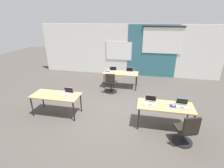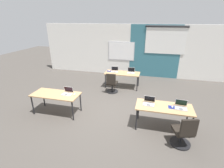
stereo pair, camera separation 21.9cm
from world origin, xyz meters
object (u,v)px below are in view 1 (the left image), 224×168
at_px(mouse_far_left, 108,71).
at_px(laptop_near_right_inner, 150,102).
at_px(desk_near_left, 56,96).
at_px(chair_far_left, 111,84).
at_px(laptop_near_left_inner, 68,93).
at_px(laptop_far_right, 130,72).
at_px(desk_far_center, 121,74).
at_px(mouse_near_right_end, 174,106).
at_px(laptop_far_left, 113,71).
at_px(mouse_near_left_inner, 75,95).
at_px(chair_near_right_end, 186,132).
at_px(desk_near_right, 165,107).
at_px(laptop_near_right_end, 182,105).

height_order(mouse_far_left, laptop_near_right_inner, laptop_near_right_inner).
distance_m(desk_near_left, chair_far_left, 2.54).
distance_m(laptop_near_left_inner, laptop_far_right, 3.30).
relative_size(desk_far_center, mouse_near_right_end, 15.68).
bearing_deg(laptop_far_left, desk_near_left, -123.37).
height_order(desk_near_left, mouse_near_left_inner, mouse_near_left_inner).
height_order(chair_far_left, chair_near_right_end, same).
relative_size(desk_far_center, chair_near_right_end, 1.74).
distance_m(desk_near_right, desk_far_center, 3.30).
relative_size(desk_near_right, laptop_near_right_end, 4.52).
bearing_deg(laptop_near_right_end, chair_far_left, 145.66).
xyz_separation_m(desk_far_center, chair_near_right_end, (2.23, -3.48, -0.28)).
height_order(desk_far_center, mouse_near_left_inner, mouse_near_left_inner).
xyz_separation_m(mouse_near_left_inner, laptop_near_right_end, (3.31, -0.06, 0.03)).
bearing_deg(mouse_far_left, chair_near_right_end, -51.12).
relative_size(laptop_far_left, chair_near_right_end, 0.40).
relative_size(laptop_near_right_inner, mouse_near_right_end, 3.46).
height_order(desk_near_left, desk_near_right, same).
bearing_deg(desk_far_center, laptop_far_left, 166.84).
distance_m(mouse_near_left_inner, chair_near_right_end, 3.44).
relative_size(desk_near_left, chair_near_right_end, 1.74).
xyz_separation_m(laptop_far_left, laptop_far_right, (0.78, -0.00, 0.00)).
xyz_separation_m(laptop_near_left_inner, mouse_far_left, (0.70, 2.80, -0.03)).
relative_size(mouse_far_left, chair_far_left, 0.12).
bearing_deg(mouse_far_left, chair_far_left, -67.78).
relative_size(mouse_near_left_inner, mouse_near_right_end, 0.98).
xyz_separation_m(mouse_far_left, mouse_near_right_end, (2.63, -2.89, 0.00)).
height_order(mouse_near_right_end, chair_near_right_end, chair_near_right_end).
xyz_separation_m(mouse_far_left, laptop_near_right_end, (2.86, -2.86, 0.03)).
relative_size(chair_far_left, chair_near_right_end, 1.00).
bearing_deg(laptop_far_left, mouse_near_right_end, -58.89).
distance_m(desk_near_left, desk_far_center, 3.30).
relative_size(desk_near_right, desk_far_center, 1.00).
xyz_separation_m(desk_near_right, laptop_near_right_inner, (-0.43, 0.05, 0.11)).
distance_m(laptop_far_left, chair_near_right_end, 4.45).
relative_size(laptop_near_left_inner, mouse_near_right_end, 3.27).
bearing_deg(mouse_near_right_end, desk_far_center, 125.21).
relative_size(mouse_near_left_inner, laptop_far_right, 0.29).
relative_size(mouse_near_left_inner, chair_far_left, 0.11).
distance_m(desk_near_left, laptop_far_right, 3.60).
bearing_deg(laptop_far_right, chair_near_right_end, -66.40).
height_order(laptop_near_left_inner, mouse_near_left_inner, laptop_near_left_inner).
relative_size(desk_far_center, mouse_far_left, 14.22).
bearing_deg(mouse_near_right_end, mouse_near_left_inner, 178.32).
bearing_deg(chair_far_left, laptop_near_right_inner, 127.34).
distance_m(laptop_near_left_inner, chair_near_right_end, 3.69).
xyz_separation_m(desk_far_center, laptop_far_right, (0.39, 0.09, 0.11)).
bearing_deg(desk_near_right, laptop_near_left_inner, 178.20).
relative_size(desk_far_center, chair_far_left, 1.74).
xyz_separation_m(mouse_near_left_inner, mouse_near_right_end, (3.08, -0.09, 0.00)).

